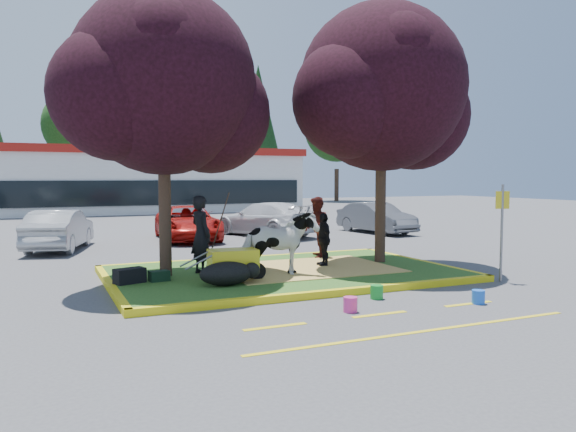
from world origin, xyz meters
name	(u,v)px	position (x,y,z in m)	size (l,w,h in m)	color
ground	(284,276)	(0.00, 0.00, 0.00)	(90.00, 90.00, 0.00)	#424244
median_island	(284,273)	(0.00, 0.00, 0.07)	(8.00, 5.00, 0.15)	#25531A
curb_near	(335,293)	(0.00, -2.58, 0.07)	(8.30, 0.16, 0.15)	yellow
curb_far	(248,259)	(0.00, 2.58, 0.07)	(8.30, 0.16, 0.15)	yellow
curb_left	(110,286)	(-4.08, 0.00, 0.07)	(0.16, 5.30, 0.15)	yellow
curb_right	(420,263)	(4.08, 0.00, 0.07)	(0.16, 5.30, 0.15)	yellow
straw_bedding	(306,268)	(0.60, 0.00, 0.15)	(4.20, 3.00, 0.01)	#D4B357
tree_purple_left	(164,91)	(-2.78, 0.38, 4.36)	(5.06, 4.20, 6.51)	black
tree_purple_right	(383,96)	(2.92, 0.18, 4.56)	(5.30, 4.40, 6.82)	black
fire_lane_stripe_a	(275,327)	(-2.00, -4.20, 0.00)	(1.10, 0.12, 0.01)	yellow
fire_lane_stripe_b	(380,314)	(0.00, -4.20, 0.00)	(1.10, 0.12, 0.01)	yellow
fire_lane_stripe_c	(468,304)	(2.00, -4.20, 0.00)	(1.10, 0.12, 0.01)	yellow
fire_lane_long	(422,331)	(0.00, -5.40, 0.00)	(6.00, 0.10, 0.01)	yellow
retail_building	(152,179)	(2.00, 27.98, 2.25)	(20.40, 8.40, 4.40)	silver
treeline	(121,115)	(1.23, 37.61, 7.73)	(46.58, 7.80, 14.63)	black
cow	(278,244)	(-0.48, -0.77, 0.89)	(0.80, 1.76, 1.48)	silver
calf	(226,274)	(-1.88, -1.27, 0.40)	(1.15, 0.65, 0.50)	black
handler	(201,235)	(-1.99, 0.29, 1.07)	(0.67, 0.44, 1.84)	black
visitor_a	(316,227)	(1.71, 1.61, 1.01)	(0.83, 0.65, 1.72)	#491815
visitor_b	(324,239)	(1.19, 0.20, 0.83)	(0.79, 0.33, 1.36)	black
wheelbarrow	(234,259)	(-1.60, -0.91, 0.63)	(1.87, 0.70, 0.70)	black
gear_bag_dark	(130,276)	(-3.70, -0.19, 0.31)	(0.63, 0.34, 0.32)	black
gear_bag_green	(159,276)	(-3.07, -0.21, 0.26)	(0.42, 0.26, 0.23)	black
sign_post	(502,223)	(4.30, -2.70, 1.37)	(0.30, 0.14, 2.25)	slate
bucket_green	(377,292)	(0.66, -3.10, 0.14)	(0.26, 0.26, 0.27)	#16952A
bucket_pink	(350,305)	(-0.38, -3.83, 0.14)	(0.26, 0.26, 0.27)	#DD318A
bucket_blue	(478,297)	(2.19, -4.26, 0.13)	(0.25, 0.25, 0.26)	blue
car_silver	(59,230)	(-4.83, 7.53, 0.67)	(1.42, 4.06, 1.34)	#999DA1
car_red	(188,223)	(-0.21, 8.73, 0.66)	(2.18, 4.72, 1.31)	#AB130E
car_white	(265,219)	(3.10, 8.98, 0.69)	(1.94, 4.78, 1.39)	silver
car_grey	(376,218)	(7.89, 8.08, 0.66)	(1.40, 4.01, 1.32)	#56585D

